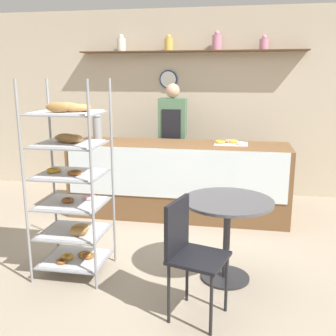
{
  "coord_description": "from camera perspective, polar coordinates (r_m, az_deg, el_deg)",
  "views": [
    {
      "loc": [
        0.74,
        -3.62,
        1.75
      ],
      "look_at": [
        0.0,
        0.4,
        0.79
      ],
      "focal_mm": 42.0,
      "sensor_mm": 36.0,
      "label": 1
    }
  ],
  "objects": [
    {
      "name": "ground_plane",
      "position": [
        4.09,
        -1.04,
        -12.1
      ],
      "size": [
        14.0,
        14.0,
        0.0
      ],
      "primitive_type": "plane",
      "color": "gray"
    },
    {
      "name": "back_wall",
      "position": [
        5.98,
        3.31,
        9.5
      ],
      "size": [
        10.0,
        0.3,
        2.7
      ],
      "color": "beige",
      "rests_on": "ground_plane"
    },
    {
      "name": "display_counter",
      "position": [
        5.0,
        1.54,
        -1.68
      ],
      "size": [
        2.72,
        0.76,
        0.93
      ],
      "color": "brown",
      "rests_on": "ground_plane"
    },
    {
      "name": "pastry_rack",
      "position": [
        3.51,
        -13.81,
        -1.92
      ],
      "size": [
        0.61,
        0.54,
        1.73
      ],
      "color": "gray",
      "rests_on": "ground_plane"
    },
    {
      "name": "person_worker",
      "position": [
        5.52,
        0.66,
        4.44
      ],
      "size": [
        0.37,
        0.23,
        1.65
      ],
      "color": "#282833",
      "rests_on": "ground_plane"
    },
    {
      "name": "cafe_table",
      "position": [
        3.43,
        8.59,
        -7.38
      ],
      "size": [
        0.77,
        0.77,
        0.73
      ],
      "color": "#262628",
      "rests_on": "ground_plane"
    },
    {
      "name": "cafe_chair",
      "position": [
        2.9,
        2.96,
        -11.28
      ],
      "size": [
        0.47,
        0.47,
        0.89
      ],
      "rotation": [
        0.0,
        0.0,
        7.57
      ],
      "color": "black",
      "rests_on": "ground_plane"
    },
    {
      "name": "coffee_carafe",
      "position": [
        5.2,
        -10.22,
        5.78
      ],
      "size": [
        0.12,
        0.12,
        0.34
      ],
      "color": "gray",
      "rests_on": "display_counter"
    },
    {
      "name": "donut_tray_counter",
      "position": [
        4.92,
        8.99,
        3.67
      ],
      "size": [
        0.41,
        0.28,
        0.05
      ],
      "color": "silver",
      "rests_on": "display_counter"
    }
  ]
}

